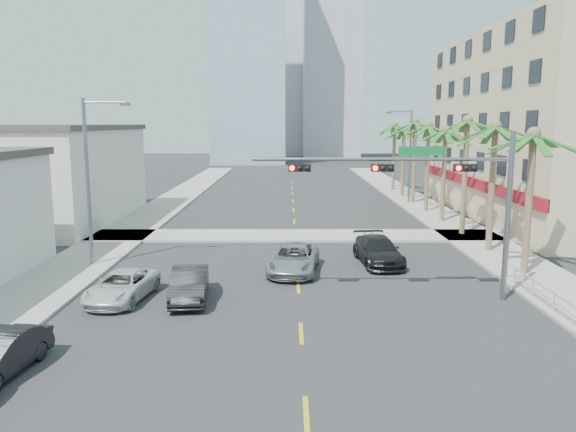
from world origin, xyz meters
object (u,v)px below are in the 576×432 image
object	(u,v)px
car_parked_far	(122,286)
car_lane_center	(294,259)
traffic_signal_mast	(435,186)
car_lane_left	(189,284)
car_lane_right	(378,251)

from	to	relation	value
car_parked_far	car_lane_center	bearing A→B (deg)	39.39
traffic_signal_mast	car_lane_left	distance (m)	11.47
car_lane_left	car_lane_center	distance (m)	6.60
car_parked_far	car_lane_right	bearing A→B (deg)	35.54
car_parked_far	car_lane_left	xyz separation A→B (m)	(2.97, 0.01, 0.08)
car_parked_far	car_lane_right	xyz separation A→B (m)	(12.30, 6.51, 0.11)
car_lane_center	traffic_signal_mast	bearing A→B (deg)	-31.00
traffic_signal_mast	car_lane_right	distance (m)	7.93
traffic_signal_mast	car_lane_center	world-z (taller)	traffic_signal_mast
traffic_signal_mast	car_lane_center	size ratio (longest dim) A/B	2.15
car_lane_left	car_lane_center	world-z (taller)	car_lane_center
car_lane_left	car_lane_center	xyz separation A→B (m)	(4.64, 4.69, 0.00)
car_parked_far	traffic_signal_mast	bearing A→B (deg)	7.59
car_parked_far	car_lane_center	size ratio (longest dim) A/B	0.88
traffic_signal_mast	car_lane_center	distance (m)	8.77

